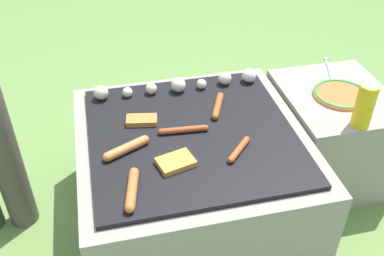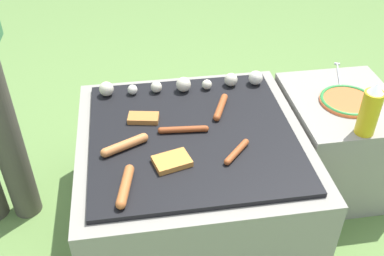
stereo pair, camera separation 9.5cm
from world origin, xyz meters
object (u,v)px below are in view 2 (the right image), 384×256
(plate_colorful, at_px, (348,100))
(condiment_bottle, at_px, (370,110))
(sausage_front_center, at_px, (237,152))
(fork_utensil, at_px, (339,75))

(plate_colorful, xyz_separation_m, condiment_bottle, (-0.03, -0.19, 0.09))
(sausage_front_center, distance_m, plate_colorful, 0.56)
(plate_colorful, bearing_deg, fork_utensil, 76.13)
(condiment_bottle, xyz_separation_m, fork_utensil, (0.07, 0.39, -0.09))
(condiment_bottle, bearing_deg, plate_colorful, 82.54)
(plate_colorful, distance_m, condiment_bottle, 0.21)
(plate_colorful, xyz_separation_m, fork_utensil, (0.05, 0.20, -0.01))
(sausage_front_center, bearing_deg, condiment_bottle, 5.75)
(plate_colorful, relative_size, condiment_bottle, 1.08)
(plate_colorful, bearing_deg, condiment_bottle, -97.46)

